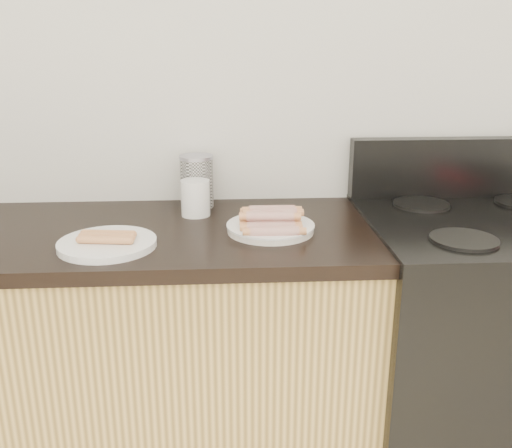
{
  "coord_description": "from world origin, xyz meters",
  "views": [
    {
      "loc": [
        -0.03,
        0.11,
        1.43
      ],
      "look_at": [
        0.06,
        1.62,
        0.93
      ],
      "focal_mm": 40.0,
      "sensor_mm": 36.0,
      "label": 1
    }
  ],
  "objects": [
    {
      "name": "side_plate",
      "position": [
        -0.34,
        1.55,
        0.91
      ],
      "size": [
        0.34,
        0.34,
        0.02
      ],
      "primitive_type": "cylinder",
      "rotation": [
        0.0,
        0.0,
        -0.42
      ],
      "color": "silver",
      "rests_on": "counter_slab"
    },
    {
      "name": "burner_near_left",
      "position": [
        0.61,
        1.51,
        0.92
      ],
      "size": [
        0.18,
        0.18,
        0.01
      ],
      "primitive_type": "cylinder",
      "color": "black",
      "rests_on": "stove"
    },
    {
      "name": "stove_panel",
      "position": [
        0.78,
        1.96,
        1.01
      ],
      "size": [
        0.76,
        0.06,
        0.2
      ],
      "primitive_type": "cube",
      "color": "black",
      "rests_on": "stove"
    },
    {
      "name": "burner_far_left",
      "position": [
        0.61,
        1.84,
        0.92
      ],
      "size": [
        0.18,
        0.18,
        0.01
      ],
      "primitive_type": "cylinder",
      "color": "black",
      "rests_on": "stove"
    },
    {
      "name": "cabinet_base",
      "position": [
        -0.7,
        1.69,
        0.43
      ],
      "size": [
        2.2,
        0.59,
        0.86
      ],
      "primitive_type": "cube",
      "color": "tan",
      "rests_on": "floor"
    },
    {
      "name": "main_plate",
      "position": [
        0.1,
        1.65,
        0.91
      ],
      "size": [
        0.32,
        0.32,
        0.02
      ],
      "primitive_type": "cylinder",
      "rotation": [
        0.0,
        0.0,
        0.39
      ],
      "color": "white",
      "rests_on": "counter_slab"
    },
    {
      "name": "canister",
      "position": [
        -0.11,
        1.92,
        0.98
      ],
      "size": [
        0.11,
        0.11,
        0.17
      ],
      "rotation": [
        0.0,
        0.0,
        0.17
      ],
      "color": "white",
      "rests_on": "counter_slab"
    },
    {
      "name": "wall_back",
      "position": [
        0.0,
        2.0,
        1.3
      ],
      "size": [
        4.0,
        0.04,
        2.6
      ],
      "primitive_type": "cube",
      "color": "silver",
      "rests_on": "ground"
    },
    {
      "name": "mug",
      "position": [
        -0.11,
        1.82,
        0.96
      ],
      "size": [
        0.09,
        0.09,
        0.11
      ],
      "primitive_type": "cylinder",
      "rotation": [
        0.0,
        0.0,
        -0.01
      ],
      "color": "white",
      "rests_on": "counter_slab"
    },
    {
      "name": "stove",
      "position": [
        0.78,
        1.68,
        0.46
      ],
      "size": [
        0.76,
        0.65,
        0.91
      ],
      "color": "black",
      "rests_on": "floor"
    },
    {
      "name": "hotdog_pile",
      "position": [
        0.1,
        1.65,
        0.94
      ],
      "size": [
        0.13,
        0.22,
        0.05
      ],
      "rotation": [
        0.0,
        0.0,
        -0.08
      ],
      "color": "maroon",
      "rests_on": "main_plate"
    },
    {
      "name": "plain_sausages",
      "position": [
        -0.34,
        1.55,
        0.93
      ],
      "size": [
        0.13,
        0.09,
        0.02
      ],
      "rotation": [
        0.0,
        0.0,
        -0.12
      ],
      "color": "tan",
      "rests_on": "side_plate"
    }
  ]
}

